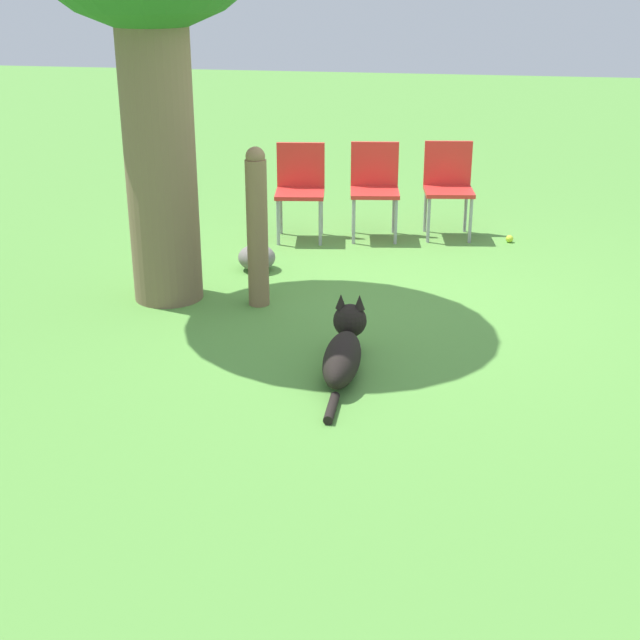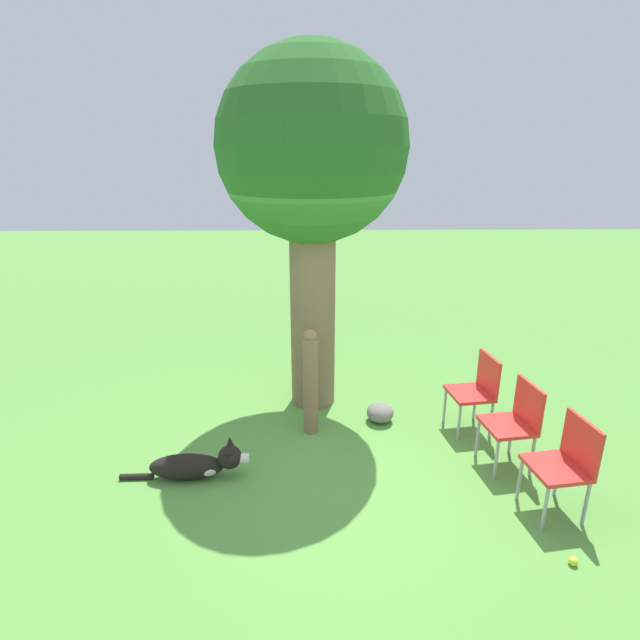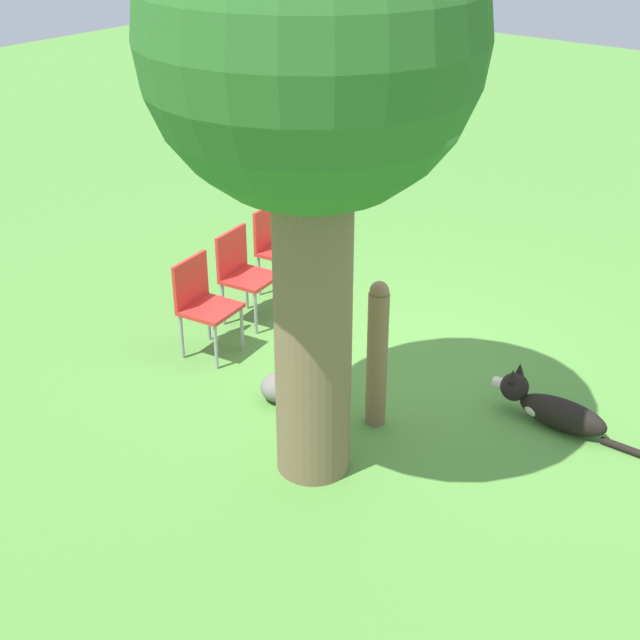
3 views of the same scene
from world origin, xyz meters
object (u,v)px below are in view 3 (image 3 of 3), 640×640
object	(u,v)px
red_chair_1	(243,270)
red_chair_2	(203,300)
fence_post	(377,354)
red_chair_0	(277,243)
dog	(550,408)
oak_tree	(312,60)
tennis_ball	(327,272)

from	to	relation	value
red_chair_1	red_chair_2	world-z (taller)	same
fence_post	red_chair_0	bearing A→B (deg)	-31.81
red_chair_0	red_chair_2	bearing A→B (deg)	-85.05
dog	red_chair_2	xyz separation A→B (m)	(2.84, 0.83, 0.36)
oak_tree	red_chair_1	xyz separation A→B (m)	(1.92, -1.35, -2.32)
oak_tree	fence_post	world-z (taller)	oak_tree
fence_post	red_chair_0	xyz separation A→B (m)	(2.10, -1.30, -0.10)
oak_tree	tennis_ball	size ratio (longest dim) A/B	58.24
oak_tree	dog	world-z (taller)	oak_tree
dog	oak_tree	bearing A→B (deg)	53.04
dog	tennis_ball	distance (m)	3.19
dog	red_chair_0	distance (m)	3.22
dog	red_chair_2	bearing A→B (deg)	14.88
oak_tree	fence_post	distance (m)	2.34
dog	red_chair_2	size ratio (longest dim) A/B	1.41
dog	red_chair_2	distance (m)	2.98
red_chair_1	dog	bearing A→B (deg)	-5.11
dog	fence_post	size ratio (longest dim) A/B	1.02
red_chair_2	red_chair_0	bearing A→B (deg)	94.95
red_chair_0	tennis_ball	size ratio (longest dim) A/B	12.64
fence_post	red_chair_2	size ratio (longest dim) A/B	1.38
red_chair_2	fence_post	bearing A→B (deg)	-7.25
dog	fence_post	world-z (taller)	fence_post
red_chair_2	dog	bearing A→B (deg)	8.04
oak_tree	red_chair_2	xyz separation A→B (m)	(1.76, -0.68, -2.32)
fence_post	red_chair_2	xyz separation A→B (m)	(1.79, 0.03, -0.10)
dog	tennis_ball	bearing A→B (deg)	-21.38
dog	red_chair_1	bearing A→B (deg)	1.73
fence_post	tennis_ball	world-z (taller)	fence_post
fence_post	red_chair_1	size ratio (longest dim) A/B	1.38
oak_tree	dog	bearing A→B (deg)	-125.61
dog	red_chair_0	size ratio (longest dim) A/B	1.41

